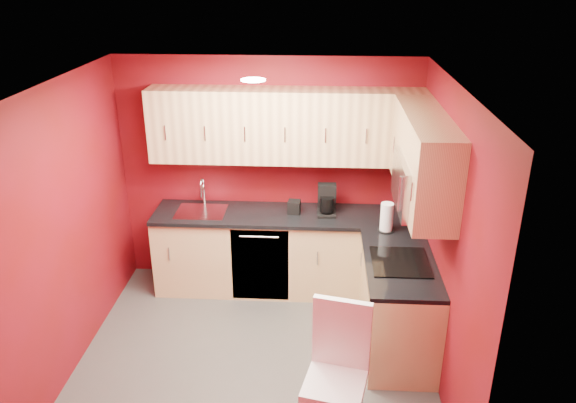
# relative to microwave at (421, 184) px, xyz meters

# --- Properties ---
(floor) EXTENTS (3.20, 3.20, 0.00)m
(floor) POSITION_rel_microwave_xyz_m (-1.39, -0.20, -1.66)
(floor) COLOR #43423F
(floor) RESTS_ON ground
(ceiling) EXTENTS (3.20, 3.20, 0.00)m
(ceiling) POSITION_rel_microwave_xyz_m (-1.39, -0.20, 0.84)
(ceiling) COLOR white
(ceiling) RESTS_ON wall_back
(wall_back) EXTENTS (3.20, 0.00, 3.20)m
(wall_back) POSITION_rel_microwave_xyz_m (-1.39, 1.30, -0.41)
(wall_back) COLOR maroon
(wall_back) RESTS_ON floor
(wall_front) EXTENTS (3.20, 0.00, 3.20)m
(wall_front) POSITION_rel_microwave_xyz_m (-1.39, -1.70, -0.41)
(wall_front) COLOR maroon
(wall_front) RESTS_ON floor
(wall_left) EXTENTS (0.00, 3.00, 3.00)m
(wall_left) POSITION_rel_microwave_xyz_m (-2.99, -0.20, -0.41)
(wall_left) COLOR maroon
(wall_left) RESTS_ON floor
(wall_right) EXTENTS (0.00, 3.00, 3.00)m
(wall_right) POSITION_rel_microwave_xyz_m (0.21, -0.20, -0.41)
(wall_right) COLOR maroon
(wall_right) RESTS_ON floor
(base_cabinets_back) EXTENTS (2.80, 0.60, 0.87)m
(base_cabinets_back) POSITION_rel_microwave_xyz_m (-1.19, 1.00, -1.22)
(base_cabinets_back) COLOR #E9C585
(base_cabinets_back) RESTS_ON floor
(base_cabinets_right) EXTENTS (0.60, 1.30, 0.87)m
(base_cabinets_right) POSITION_rel_microwave_xyz_m (-0.09, 0.05, -1.22)
(base_cabinets_right) COLOR #E9C585
(base_cabinets_right) RESTS_ON floor
(countertop_back) EXTENTS (2.80, 0.63, 0.04)m
(countertop_back) POSITION_rel_microwave_xyz_m (-1.19, 0.99, -0.77)
(countertop_back) COLOR black
(countertop_back) RESTS_ON base_cabinets_back
(countertop_right) EXTENTS (0.63, 1.27, 0.04)m
(countertop_right) POSITION_rel_microwave_xyz_m (-0.11, 0.04, -0.77)
(countertop_right) COLOR black
(countertop_right) RESTS_ON base_cabinets_right
(upper_cabinets_back) EXTENTS (2.80, 0.35, 0.75)m
(upper_cabinets_back) POSITION_rel_microwave_xyz_m (-1.19, 1.13, 0.17)
(upper_cabinets_back) COLOR #DCB57C
(upper_cabinets_back) RESTS_ON wall_back
(upper_cabinets_right) EXTENTS (0.35, 1.55, 0.75)m
(upper_cabinets_right) POSITION_rel_microwave_xyz_m (0.03, 0.24, 0.23)
(upper_cabinets_right) COLOR #DCB57C
(upper_cabinets_right) RESTS_ON wall_right
(microwave) EXTENTS (0.42, 0.76, 0.42)m
(microwave) POSITION_rel_microwave_xyz_m (0.00, 0.00, 0.00)
(microwave) COLOR silver
(microwave) RESTS_ON upper_cabinets_right
(cooktop) EXTENTS (0.50, 0.55, 0.01)m
(cooktop) POSITION_rel_microwave_xyz_m (-0.11, 0.00, -0.74)
(cooktop) COLOR black
(cooktop) RESTS_ON countertop_right
(sink) EXTENTS (0.52, 0.42, 0.35)m
(sink) POSITION_rel_microwave_xyz_m (-2.09, 1.00, -0.72)
(sink) COLOR silver
(sink) RESTS_ON countertop_back
(dishwasher_front) EXTENTS (0.60, 0.02, 0.82)m
(dishwasher_front) POSITION_rel_microwave_xyz_m (-1.44, 0.71, -1.22)
(dishwasher_front) COLOR black
(dishwasher_front) RESTS_ON base_cabinets_back
(downlight) EXTENTS (0.20, 0.20, 0.01)m
(downlight) POSITION_rel_microwave_xyz_m (-1.39, 0.10, 0.82)
(downlight) COLOR white
(downlight) RESTS_ON ceiling
(coffee_maker) EXTENTS (0.20, 0.26, 0.32)m
(coffee_maker) POSITION_rel_microwave_xyz_m (-0.76, 0.99, -0.59)
(coffee_maker) COLOR black
(coffee_maker) RESTS_ON countertop_back
(napkin_holder) EXTENTS (0.14, 0.14, 0.14)m
(napkin_holder) POSITION_rel_microwave_xyz_m (-1.10, 1.01, -0.68)
(napkin_holder) COLOR black
(napkin_holder) RESTS_ON countertop_back
(paper_towel) EXTENTS (0.22, 0.22, 0.29)m
(paper_towel) POSITION_rel_microwave_xyz_m (-0.18, 0.64, -0.60)
(paper_towel) COLOR white
(paper_towel) RESTS_ON countertop_right
(dining_chair) EXTENTS (0.53, 0.55, 1.09)m
(dining_chair) POSITION_rel_microwave_xyz_m (-0.69, -1.10, -1.12)
(dining_chair) COLOR white
(dining_chair) RESTS_ON floor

